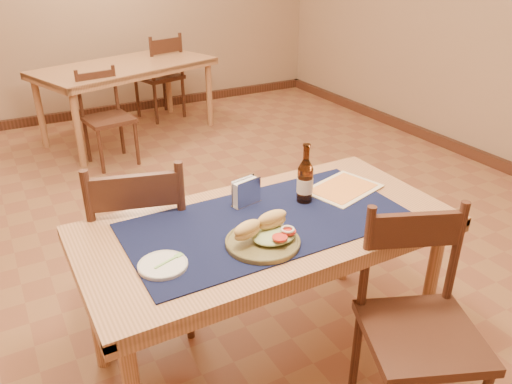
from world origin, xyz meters
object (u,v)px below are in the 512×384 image
main_table (267,238)px  sandwich_plate (265,237)px  napkin_holder (246,193)px  beer_bottle (305,181)px  chair_main_far (142,242)px  chair_main_near (418,323)px  back_table (126,72)px

main_table → sandwich_plate: 0.22m
main_table → napkin_holder: 0.23m
main_table → beer_bottle: (0.24, 0.08, 0.19)m
chair_main_far → chair_main_near: size_ratio=1.05×
chair_main_far → sandwich_plate: size_ratio=3.29×
main_table → chair_main_far: size_ratio=1.63×
chair_main_far → chair_main_near: chair_main_far is taller
back_table → beer_bottle: 3.33m
chair_main_far → main_table: bearing=-48.5°
back_table → sandwich_plate: (-0.44, -3.56, 0.12)m
main_table → napkin_holder: bearing=92.3°
chair_main_far → napkin_holder: 0.60m
sandwich_plate → main_table: bearing=56.5°
chair_main_far → sandwich_plate: chair_main_far is taller
chair_main_far → beer_bottle: size_ratio=3.53×
beer_bottle → napkin_holder: 0.27m
chair_main_near → napkin_holder: size_ratio=6.24×
chair_main_near → beer_bottle: size_ratio=3.35×
sandwich_plate → back_table: bearing=82.9°
chair_main_near → sandwich_plate: size_ratio=3.13×
chair_main_far → chair_main_near: 1.32m
chair_main_far → sandwich_plate: 0.77m
chair_main_near → back_table: bearing=90.1°
back_table → beer_bottle: size_ratio=6.86×
main_table → beer_bottle: size_ratio=5.73×
sandwich_plate → napkin_holder: bearing=74.3°
back_table → chair_main_near: bearing=-89.9°
main_table → chair_main_far: 0.66m
chair_main_near → napkin_holder: bearing=115.2°
sandwich_plate → beer_bottle: bearing=33.7°
main_table → napkin_holder: (-0.01, 0.18, 0.15)m
back_table → beer_bottle: beer_bottle is taller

